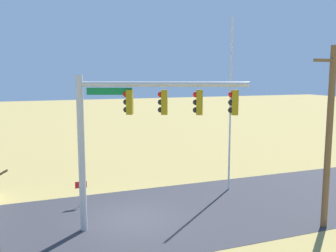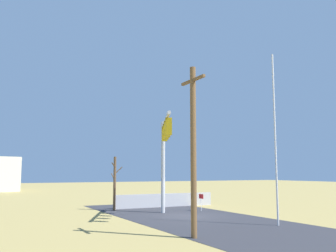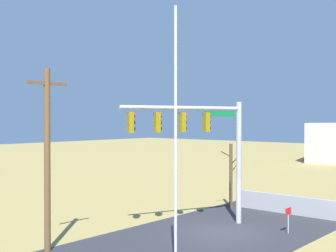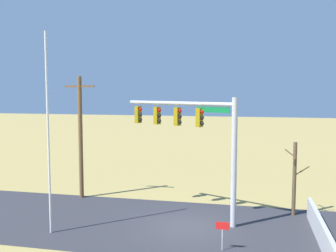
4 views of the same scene
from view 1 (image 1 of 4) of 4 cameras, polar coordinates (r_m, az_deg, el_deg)
name	(u,v)px [view 1 (image 1 of 4)]	position (r m, az deg, el deg)	size (l,w,h in m)	color
ground_plane	(133,219)	(17.05, -5.35, -14.03)	(160.00, 160.00, 0.00)	#9E894C
road_surface	(214,208)	(18.43, 7.02, -12.32)	(28.00, 8.00, 0.01)	#2D2D33
sidewalk_corner	(59,234)	(16.18, -16.41, -15.57)	(6.00, 6.00, 0.01)	#B7B5AD
signal_mast	(135,120)	(14.61, -5.02, 0.94)	(6.21, 2.86, 6.35)	#B2B5BA
flagpole	(230,106)	(20.34, 9.56, 3.03)	(0.10, 0.10, 9.33)	silver
utility_pole	(329,135)	(16.46, 23.50, -1.28)	(1.90, 0.26, 7.52)	brown
open_sign	(81,188)	(18.73, -13.21, -9.23)	(0.56, 0.04, 1.22)	silver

